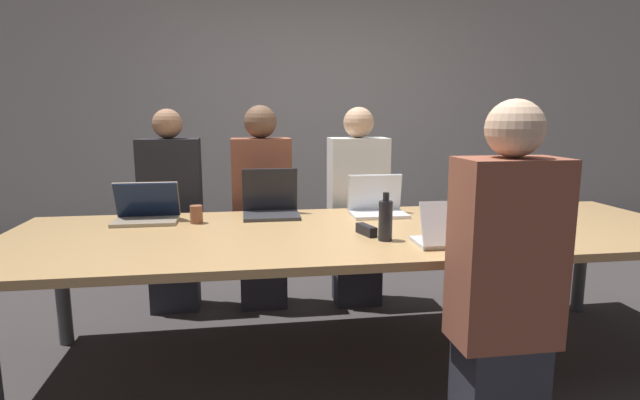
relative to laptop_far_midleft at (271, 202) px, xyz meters
name	(u,v)px	position (x,y,z in m)	size (l,w,h in m)	color
ground_plane	(356,357)	(0.44, -0.46, -0.81)	(24.00, 24.00, 0.00)	#383333
curtain_wall	(304,108)	(0.44, 1.94, 0.59)	(12.00, 0.06, 2.80)	#BCB7B2
conference_table	(358,239)	(0.44, -0.46, -0.13)	(3.69, 1.23, 0.73)	tan
laptop_far_midleft	(271,202)	(0.00, 0.00, 0.00)	(0.34, 0.27, 0.28)	#333338
person_far_midleft	(262,211)	(-0.04, 0.41, -0.13)	(0.40, 0.24, 1.41)	#2D2D38
laptop_far_left	(146,210)	(-0.71, -0.08, -0.01)	(0.36, 0.23, 0.23)	gray
person_far_left	(172,215)	(-0.65, 0.44, -0.15)	(0.40, 0.24, 1.38)	#2D2D38
cup_far_left	(196,214)	(-0.43, -0.16, -0.03)	(0.07, 0.07, 0.10)	brown
laptop_near_midright	(454,232)	(0.81, -0.85, -0.02)	(0.35, 0.22, 0.22)	silver
person_near_midright	(504,285)	(0.84, -1.27, -0.13)	(0.40, 0.24, 1.40)	#2D2D38
bottle_near_midright	(386,220)	(0.52, -0.70, 0.02)	(0.07, 0.07, 0.24)	black
laptop_far_center	(377,203)	(0.65, -0.08, -0.01)	(0.34, 0.24, 0.24)	silver
person_far_center	(357,210)	(0.63, 0.36, -0.14)	(0.40, 0.24, 1.39)	#2D2D38
stapler	(366,230)	(0.46, -0.57, -0.06)	(0.08, 0.16, 0.05)	black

